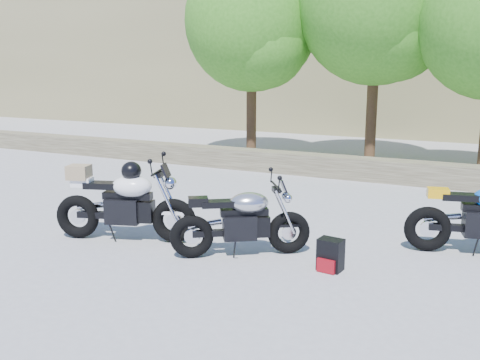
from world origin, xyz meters
name	(u,v)px	position (x,y,z in m)	size (l,w,h in m)	color
ground	(198,240)	(0.00, 0.00, 0.00)	(90.00, 90.00, 0.00)	gray
stone_wall	(316,165)	(0.00, 5.50, 0.25)	(22.00, 0.55, 0.50)	brown
tree_decid_left	(254,26)	(-2.39, 7.14, 3.63)	(3.67, 3.67, 5.62)	#382314
tree_decid_mid	(381,6)	(0.91, 7.54, 4.04)	(4.08, 4.08, 6.24)	#382314
silver_bike	(242,222)	(0.87, -0.30, 0.47)	(1.68, 1.21, 0.97)	black
white_bike	(124,202)	(-0.99, -0.47, 0.59)	(2.10, 0.91, 1.20)	black
backpack	(330,255)	(2.12, -0.30, 0.20)	(0.33, 0.30, 0.41)	black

